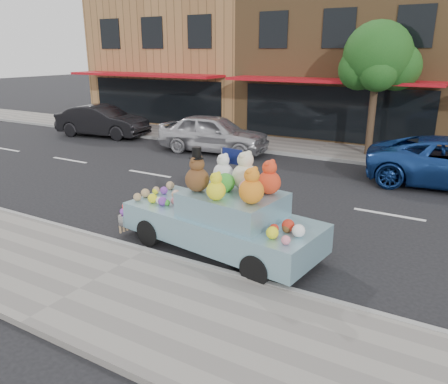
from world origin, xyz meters
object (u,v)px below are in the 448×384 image
Objects in this scene: car_silver at (214,133)px; art_car at (223,216)px; street_tree at (378,62)px; car_dark at (102,121)px.

art_car is (5.15, -8.10, -0.00)m from car_silver.
street_tree is 13.05m from car_dark.
car_silver is at bearing -157.23° from street_tree.
art_car is (11.79, -8.38, 0.03)m from car_dark.
art_car reaches higher than car_dark.
street_tree is 1.12× the size of art_car.
car_silver is 1.00× the size of art_car.
street_tree is 1.12× the size of car_silver.
car_dark is 1.00× the size of art_car.
car_silver is 6.65m from car_dark.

